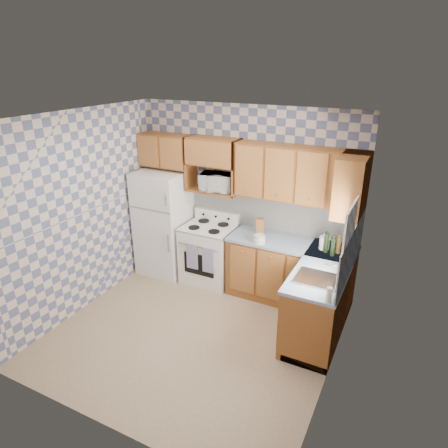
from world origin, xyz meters
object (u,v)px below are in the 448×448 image
at_px(stove_body, 209,254).
at_px(refrigerator, 164,223).
at_px(microwave, 217,182).
at_px(electric_kettle, 324,243).

bearing_deg(stove_body, refrigerator, -178.22).
xyz_separation_m(refrigerator, microwave, (0.86, 0.19, 0.74)).
xyz_separation_m(stove_body, microwave, (0.06, 0.16, 1.13)).
height_order(refrigerator, microwave, microwave).
bearing_deg(electric_kettle, stove_body, -179.76).
height_order(refrigerator, electric_kettle, refrigerator).
bearing_deg(microwave, stove_body, -122.06).
relative_size(refrigerator, electric_kettle, 9.65).
distance_m(stove_body, electric_kettle, 1.83).
xyz_separation_m(microwave, electric_kettle, (1.69, -0.15, -0.58)).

